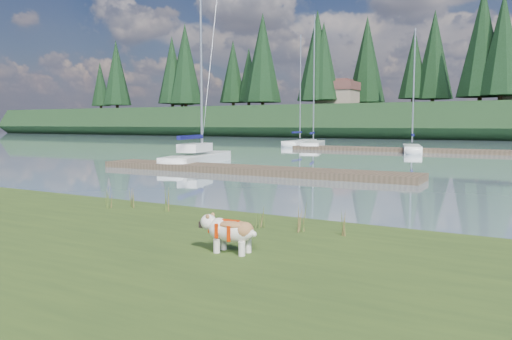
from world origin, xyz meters
The scene contains 22 objects.
ground centered at (0.00, 30.00, 0.00)m, with size 200.00×200.00×0.00m, color #829AAA.
ridge centered at (0.00, 73.00, 2.50)m, with size 200.00×20.00×5.00m, color black.
bulldog centered at (3.78, -4.57, 0.70)m, with size 0.93×0.44×0.56m.
sailboat_main centered at (-9.04, 12.55, 0.42)m, with size 3.58×8.22×11.71m.
dock_near centered at (-4.00, 9.00, 0.15)m, with size 16.00×2.00×0.30m, color #4C3D2C.
dock_far centered at (2.00, 30.00, 0.15)m, with size 26.00×2.20×0.30m, color #4C3D2C.
sailboat_bg_0 centered at (-13.30, 36.05, 0.32)m, with size 2.33×7.81×11.19m.
sailboat_bg_1 centered at (-10.93, 33.58, 0.33)m, with size 4.06×8.46×12.42m.
sailboat_bg_2 centered at (-0.96, 29.87, 0.33)m, with size 2.77×6.46×9.72m.
weed_0 centered at (-0.39, -2.27, 0.56)m, with size 0.17×0.14×0.50m.
weed_1 centered at (0.65, -2.27, 0.60)m, with size 0.17×0.14×0.59m.
weed_2 centered at (4.12, -2.74, 0.58)m, with size 0.17×0.14×0.56m.
weed_3 centered at (-0.80, -2.60, 0.60)m, with size 0.17×0.14×0.59m.
weed_4 centered at (3.30, -2.78, 0.54)m, with size 0.17×0.14×0.45m.
weed_5 centered at (4.91, -2.62, 0.56)m, with size 0.17×0.14×0.51m.
mud_lip centered at (0.00, -1.60, 0.07)m, with size 60.00×0.50×0.14m, color #33281C.
conifer_0 centered at (-55.00, 67.00, 12.64)m, with size 5.72×5.72×14.15m.
conifer_1 centered at (-40.00, 71.00, 11.28)m, with size 4.40×4.40×11.30m.
conifer_2 centered at (-25.00, 68.00, 13.54)m, with size 6.60×6.60×16.05m.
conifer_3 centered at (-10.00, 72.00, 11.74)m, with size 4.84×4.84×12.25m.
conifer_4 centered at (3.00, 66.00, 13.09)m, with size 6.16×6.16×15.10m.
house_0 centered at (-22.00, 70.00, 7.31)m, with size 6.30×5.30×4.65m.
Camera 1 is at (7.76, -10.84, 2.31)m, focal length 35.00 mm.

